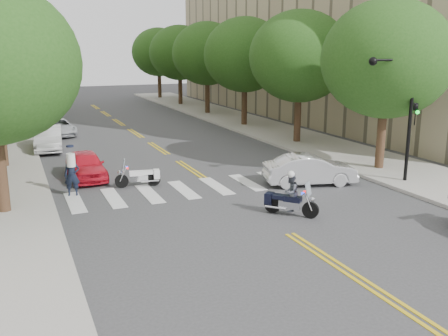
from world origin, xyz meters
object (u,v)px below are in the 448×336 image
motorcycle_parked (142,177)px  convertible (310,170)px  motorcycle_police (289,195)px  officer_standing (72,176)px

motorcycle_parked → convertible: (7.15, -2.70, 0.24)m
motorcycle_police → convertible: size_ratio=0.42×
motorcycle_parked → convertible: bearing=-102.3°
motorcycle_police → convertible: 4.54m
motorcycle_police → motorcycle_parked: 7.30m
officer_standing → convertible: officer_standing is taller
motorcycle_police → officer_standing: 9.17m
motorcycle_police → motorcycle_parked: bearing=-96.3°
motorcycle_parked → motorcycle_police: bearing=-137.7°
motorcycle_parked → convertible: size_ratio=0.48×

